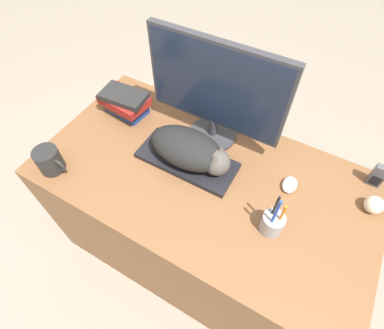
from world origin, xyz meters
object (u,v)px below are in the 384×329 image
object	(u,v)px
keyboard	(187,160)
pen_cup	(272,223)
coffee_mug	(50,160)
cat	(191,150)
book_stack	(125,102)
computer_mouse	(290,185)
phone	(378,176)
monitor	(216,91)
baseball	(374,205)

from	to	relation	value
keyboard	pen_cup	world-z (taller)	pen_cup
keyboard	coffee_mug	xyz separation A→B (m)	(-0.46, -0.30, 0.04)
keyboard	cat	size ratio (longest dim) A/B	1.20
keyboard	book_stack	xyz separation A→B (m)	(-0.40, 0.12, 0.05)
computer_mouse	phone	world-z (taller)	phone
cat	monitor	xyz separation A→B (m)	(0.00, 0.19, 0.16)
coffee_mug	book_stack	world-z (taller)	book_stack
book_stack	phone	bearing A→B (deg)	7.96
computer_mouse	baseball	bearing A→B (deg)	10.14
pen_cup	book_stack	xyz separation A→B (m)	(-0.82, 0.23, 0.02)
pen_cup	phone	xyz separation A→B (m)	(0.29, 0.39, 0.00)
monitor	phone	size ratio (longest dim) A/B	5.47
baseball	book_stack	distance (m)	1.12
pen_cup	phone	world-z (taller)	pen_cup
computer_mouse	coffee_mug	bearing A→B (deg)	-155.76
monitor	pen_cup	xyz separation A→B (m)	(0.39, -0.30, -0.21)
computer_mouse	coffee_mug	xyz separation A→B (m)	(-0.88, -0.40, 0.04)
computer_mouse	book_stack	xyz separation A→B (m)	(-0.82, 0.03, 0.05)
keyboard	book_stack	size ratio (longest dim) A/B	1.79
keyboard	pen_cup	size ratio (longest dim) A/B	1.91
keyboard	monitor	distance (m)	0.31
book_stack	computer_mouse	bearing A→B (deg)	-1.83
monitor	book_stack	bearing A→B (deg)	-171.06
cat	pen_cup	bearing A→B (deg)	-16.34
book_stack	coffee_mug	bearing A→B (deg)	-98.00
pen_cup	book_stack	distance (m)	0.85
pen_cup	computer_mouse	bearing A→B (deg)	89.45
cat	phone	bearing A→B (deg)	21.93
cat	pen_cup	distance (m)	0.41
pen_cup	baseball	bearing A→B (deg)	41.03
pen_cup	phone	bearing A→B (deg)	53.72
computer_mouse	baseball	distance (m)	0.30
keyboard	monitor	world-z (taller)	monitor
pen_cup	phone	size ratio (longest dim) A/B	2.08
computer_mouse	monitor	bearing A→B (deg)	166.59
keyboard	book_stack	bearing A→B (deg)	163.58
computer_mouse	coffee_mug	world-z (taller)	coffee_mug
keyboard	computer_mouse	xyz separation A→B (m)	(0.41, 0.09, 0.00)
monitor	keyboard	bearing A→B (deg)	-97.11
keyboard	computer_mouse	bearing A→B (deg)	12.64
keyboard	phone	xyz separation A→B (m)	(0.70, 0.27, 0.04)
coffee_mug	phone	bearing A→B (deg)	26.36
phone	book_stack	size ratio (longest dim) A/B	0.45
baseball	phone	distance (m)	0.13
baseball	cat	bearing A→B (deg)	-168.09
monitor	phone	distance (m)	0.71
computer_mouse	baseball	size ratio (longest dim) A/B	1.19
monitor	baseball	xyz separation A→B (m)	(0.69, -0.04, -0.22)
monitor	computer_mouse	size ratio (longest dim) A/B	7.01
phone	keyboard	bearing A→B (deg)	-158.62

